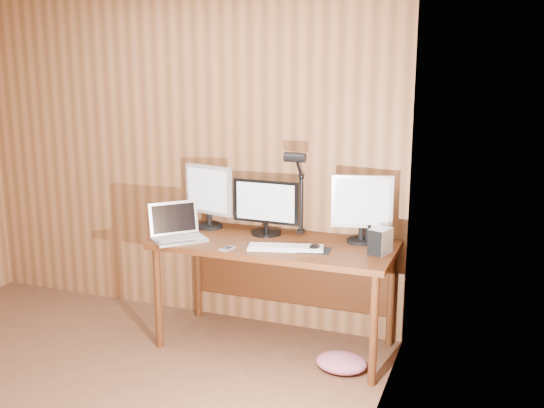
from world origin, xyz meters
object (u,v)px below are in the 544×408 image
Objects in this scene: monitor_left at (209,194)px; monitor_right at (362,207)px; speaker at (369,233)px; desk at (278,256)px; hard_drive at (380,241)px; laptop at (177,230)px; desk_lamp at (298,180)px; monitor_center at (266,207)px; mouse at (315,247)px; keyboard at (286,247)px; phone at (227,249)px.

monitor_right is (1.12, 0.01, -0.00)m from monitor_left.
monitor_left is 3.46× the size of speaker.
speaker is at bearing 15.93° from monitor_left.
desk is 0.74m from hard_drive.
laptop is 0.89m from desk_lamp.
desk is at bearing -34.46° from monitor_center.
mouse is at bearing -69.49° from desk_lamp.
monitor_center is 1.08× the size of monitor_right.
monitor_center is at bearing -14.69° from laptop.
mouse is 0.52m from desk_lamp.
monitor_right reaches higher than laptop.
keyboard is (0.13, -0.21, 0.13)m from desk.
desk is at bearing 106.72° from keyboard.
monitor_left reaches higher than monitor_center.
mouse is (0.31, -0.17, 0.14)m from desk.
desk is 0.66m from monitor_right.
desk is 0.64m from speaker.
monitor_right is at bearing -30.10° from laptop.
mouse is (0.95, 0.07, -0.04)m from laptop.
keyboard is 4.61× the size of mouse.
laptop reaches higher than keyboard.
laptop reaches higher than phone.
laptop reaches higher than mouse.
monitor_right is 0.90× the size of keyboard.
monitor_right is 4.15× the size of mouse.
keyboard is (0.77, 0.03, -0.05)m from laptop.
laptop is (-0.52, -0.33, -0.14)m from monitor_center.
laptop reaches higher than hard_drive.
hard_drive reaches higher than desk.
monitor_center is 2.84× the size of hard_drive.
monitor_left is 0.95m from mouse.
monitor_right is at bearing -157.73° from speaker.
keyboard is at bearing -143.16° from speaker.
desk_lamp is (0.09, 0.14, 0.51)m from desk.
monitor_left is at bearing 167.02° from monitor_right.
speaker is at bearing -29.87° from laptop.
monitor_left is 2.66× the size of hard_drive.
desk_lamp reaches higher than hard_drive.
mouse is (-0.23, -0.29, -0.22)m from monitor_right.
hard_drive is (0.58, 0.12, 0.07)m from keyboard.
keyboard is 0.19m from mouse.
desk_lamp is at bearing 164.82° from monitor_right.
speaker is at bearing 5.90° from monitor_center.
monitor_left is 1.12m from monitor_right.
speaker is (-0.12, 0.23, -0.02)m from hard_drive.
monitor_center is 1.07× the size of monitor_left.
mouse is at bearing -132.59° from speaker.
keyboard is at bearing -44.58° from laptop.
hard_drive is (0.40, 0.08, 0.06)m from mouse.
keyboard is at bearing 37.01° from phone.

